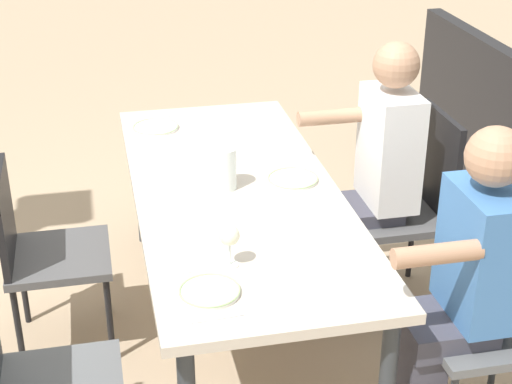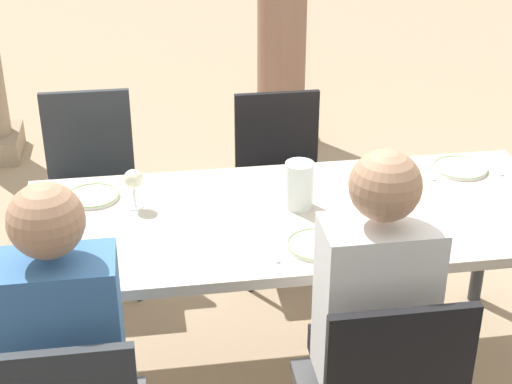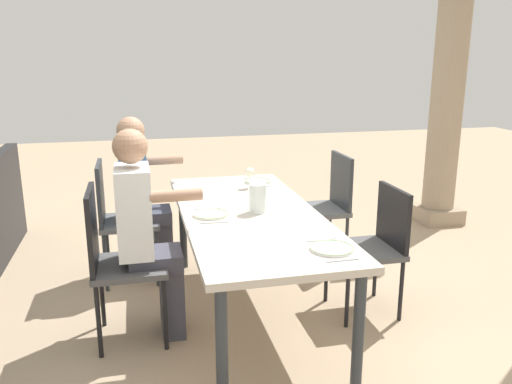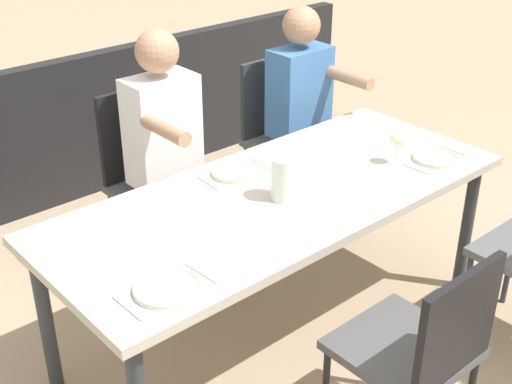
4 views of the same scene
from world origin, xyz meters
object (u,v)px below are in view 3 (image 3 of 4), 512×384
(chair_mid_north, at_px, (375,241))
(plate_0, at_px, (258,181))
(chair_west_north, at_px, (327,201))
(chair_west_south, at_px, (118,214))
(water_pitcher, at_px, (258,200))
(stone_column_near, at_px, (448,92))
(plate_2, at_px, (332,248))
(diner_man_white, at_px, (146,230))
(chair_mid_south, at_px, (114,255))
(wine_glass_0, at_px, (250,173))
(diner_woman_green, at_px, (143,194))
(plate_1, at_px, (211,214))
(dining_table, at_px, (250,221))

(chair_mid_north, height_order, plate_0, chair_mid_north)
(chair_west_north, bearing_deg, chair_west_south, -90.00)
(chair_mid_north, relative_size, water_pitcher, 4.68)
(stone_column_near, height_order, plate_0, stone_column_near)
(plate_2, bearing_deg, plate_0, -178.94)
(chair_west_north, bearing_deg, plate_0, -85.39)
(chair_mid_north, distance_m, diner_man_white, 1.52)
(diner_man_white, distance_m, water_pitcher, 0.72)
(chair_west_south, distance_m, chair_mid_south, 0.92)
(chair_west_north, relative_size, wine_glass_0, 5.82)
(diner_man_white, distance_m, plate_0, 1.25)
(chair_mid_north, height_order, diner_woman_green, diner_woman_green)
(chair_mid_north, relative_size, wine_glass_0, 5.46)
(diner_woman_green, xyz_separation_m, plate_1, (0.85, 0.40, 0.06))
(chair_west_north, relative_size, chair_mid_north, 1.06)
(dining_table, relative_size, water_pitcher, 11.17)
(chair_west_north, height_order, chair_mid_north, chair_west_north)
(chair_west_south, height_order, chair_mid_north, chair_west_south)
(wine_glass_0, height_order, water_pitcher, water_pitcher)
(dining_table, xyz_separation_m, diner_man_white, (0.10, -0.66, 0.03))
(chair_mid_north, height_order, diner_man_white, diner_man_white)
(chair_west_north, height_order, chair_mid_south, chair_mid_south)
(chair_west_south, height_order, plate_1, chair_west_south)
(chair_west_north, height_order, plate_0, chair_west_north)
(dining_table, bearing_deg, stone_column_near, 123.39)
(chair_mid_south, height_order, water_pitcher, chair_mid_south)
(diner_woman_green, bearing_deg, plate_0, 86.64)
(dining_table, bearing_deg, plate_2, 19.27)
(plate_0, xyz_separation_m, water_pitcher, (0.79, -0.19, 0.07))
(plate_2, bearing_deg, water_pitcher, -163.61)
(stone_column_near, xyz_separation_m, plate_1, (1.61, -2.65, -0.61))
(diner_woman_green, bearing_deg, chair_mid_south, -12.19)
(chair_mid_south, bearing_deg, chair_mid_north, 90.00)
(stone_column_near, xyz_separation_m, plate_2, (2.34, -2.13, -0.61))
(wine_glass_0, xyz_separation_m, plate_1, (0.63, -0.40, -0.11))
(chair_mid_north, relative_size, chair_mid_south, 0.90)
(plate_0, relative_size, plate_2, 0.92)
(chair_west_north, distance_m, stone_column_near, 1.91)
(chair_west_south, distance_m, stone_column_near, 3.44)
(plate_2, bearing_deg, stone_column_near, 137.70)
(plate_2, bearing_deg, plate_1, -144.51)
(diner_woman_green, bearing_deg, plate_2, 30.23)
(diner_woman_green, height_order, diner_man_white, diner_man_white)
(chair_mid_north, distance_m, wine_glass_0, 1.06)
(chair_mid_north, xyz_separation_m, wine_glass_0, (-0.70, -0.71, 0.35))
(chair_mid_south, xyz_separation_m, plate_0, (-0.87, 1.09, 0.19))
(chair_west_north, relative_size, chair_mid_south, 0.95)
(chair_west_south, relative_size, water_pitcher, 5.08)
(chair_west_north, bearing_deg, wine_glass_0, -73.23)
(dining_table, bearing_deg, plate_0, 162.81)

